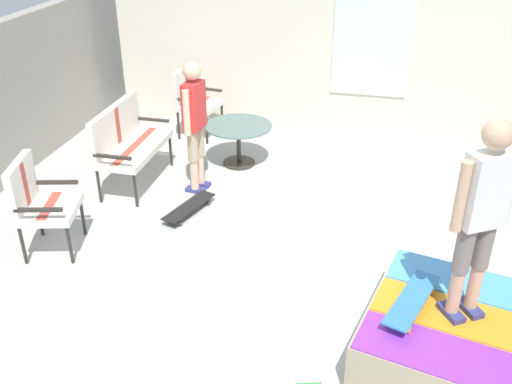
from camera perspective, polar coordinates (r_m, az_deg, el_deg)
The scene contains 11 objects.
ground_plane at distance 5.90m, azimuth 4.07°, elevation -8.11°, with size 12.00×12.00×0.10m, color #B2B2AD.
house_facade at distance 8.82m, azimuth 5.44°, elevation 14.70°, with size 0.23×6.00×2.76m.
skate_ramp at distance 5.02m, azimuth 18.52°, elevation -13.37°, with size 1.79×2.08×0.46m.
patio_bench at distance 7.43m, azimuth -12.75°, elevation 5.23°, with size 1.25×0.55×1.02m.
patio_chair_near_house at distance 8.81m, azimuth -6.28°, elevation 9.44°, with size 0.69×0.63×1.02m.
patio_chair_by_wall at distance 6.27m, azimuth -20.86°, elevation -0.55°, with size 0.74×0.69×1.02m.
patio_table at distance 7.83m, azimuth -1.73°, elevation 5.49°, with size 0.90×0.90×0.57m.
person_watching at distance 6.97m, azimuth -6.09°, elevation 7.26°, with size 0.48×0.27×1.64m.
person_skater at distance 4.39m, azimuth 21.40°, elevation -1.63°, with size 0.35×0.42×1.62m.
skateboard_by_bench at distance 6.80m, azimuth -6.63°, elevation -1.50°, with size 0.82×0.43×0.10m.
skateboard_on_ramp at distance 4.78m, azimuth 15.14°, elevation -10.26°, with size 0.82×0.46×0.10m.
Camera 1 is at (-4.69, -0.68, 3.45)m, focal length 40.51 mm.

